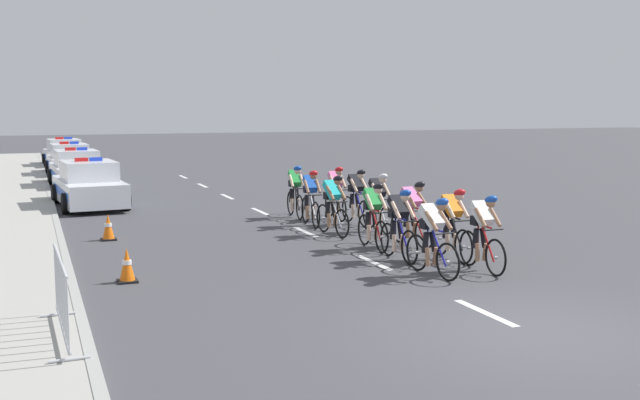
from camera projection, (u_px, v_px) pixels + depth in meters
ground_plane at (525, 331)px, 10.53m from camera, size 160.00×160.00×0.00m
kerb_edge at (55, 215)px, 21.26m from camera, size 0.16×60.00×0.13m
lane_markings_centre at (281, 221)px, 20.67m from camera, size 0.14×29.60×0.01m
cyclist_lead at (433, 235)px, 13.83m from camera, size 0.44×1.72×1.56m
cyclist_second at (483, 231)px, 14.25m from camera, size 0.43×1.72×1.56m
cyclist_third at (399, 223)px, 15.23m from camera, size 0.42×1.72×1.56m
cyclist_fourth at (452, 223)px, 15.33m from camera, size 0.43×1.72×1.56m
cyclist_fifth at (373, 215)px, 16.46m from camera, size 0.43×1.72×1.56m
cyclist_sixth at (412, 212)px, 16.82m from camera, size 0.45×1.72×1.56m
cyclist_seventh at (333, 204)px, 18.26m from camera, size 0.45×1.72×1.56m
cyclist_eighth at (378, 201)px, 18.76m from camera, size 0.42×1.72×1.56m
cyclist_ninth at (311, 197)px, 19.67m from camera, size 0.44×1.72×1.56m
cyclist_tenth at (356, 196)px, 19.93m from camera, size 0.43×1.72×1.56m
cyclist_eleventh at (295, 191)px, 21.19m from camera, size 0.44×1.72×1.56m
cyclist_twelfth at (336, 192)px, 20.84m from camera, size 0.43×1.72×1.56m
police_car_nearest at (89, 186)px, 23.45m from camera, size 2.24×4.52×1.59m
police_car_second at (77, 170)px, 29.24m from camera, size 2.16×4.48×1.59m
police_car_third at (70, 161)px, 34.12m from camera, size 2.14×4.47×1.59m
police_car_furthest at (64, 154)px, 39.17m from camera, size 2.22×4.51×1.59m
crowd_barrier_front at (61, 298)px, 9.83m from camera, size 0.56×2.32×1.07m
traffic_cone_near at (127, 265)px, 13.41m from camera, size 0.36×0.36×0.64m
traffic_cone_mid at (108, 227)px, 17.64m from camera, size 0.36×0.36×0.64m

